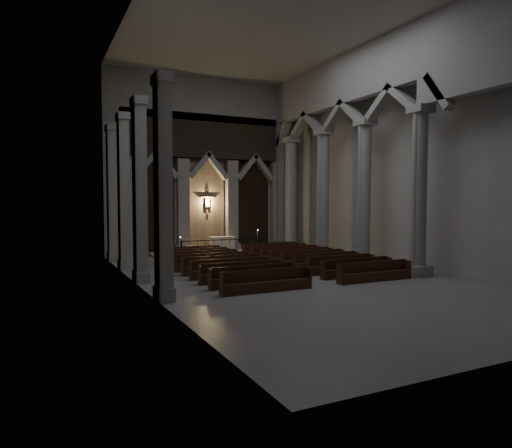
# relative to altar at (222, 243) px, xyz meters

# --- Properties ---
(room) EXTENTS (24.00, 24.10, 12.00)m
(room) POSITION_rel_altar_xyz_m (-0.83, -11.02, 6.99)
(room) COLOR gray
(room) RESTS_ON ground
(sanctuary_wall) EXTENTS (14.00, 0.77, 12.00)m
(sanctuary_wall) POSITION_rel_altar_xyz_m (-0.83, 0.51, 6.01)
(sanctuary_wall) COLOR gray
(sanctuary_wall) RESTS_ON ground
(right_arcade) EXTENTS (1.00, 24.00, 12.00)m
(right_arcade) POSITION_rel_altar_xyz_m (4.67, -9.69, 7.22)
(right_arcade) COLOR gray
(right_arcade) RESTS_ON ground
(left_pilasters) EXTENTS (0.60, 13.00, 8.03)m
(left_pilasters) POSITION_rel_altar_xyz_m (-7.58, -7.52, 3.30)
(left_pilasters) COLOR gray
(left_pilasters) RESTS_ON ground
(sanctuary_step) EXTENTS (8.50, 2.60, 0.15)m
(sanctuary_step) POSITION_rel_altar_xyz_m (-0.83, -0.42, -0.54)
(sanctuary_step) COLOR gray
(sanctuary_step) RESTS_ON ground
(altar) EXTENTS (1.79, 0.72, 0.91)m
(altar) POSITION_rel_altar_xyz_m (0.00, 0.00, 0.00)
(altar) COLOR beige
(altar) RESTS_ON sanctuary_step
(altar_rail) EXTENTS (5.53, 0.09, 1.09)m
(altar_rail) POSITION_rel_altar_xyz_m (-0.83, -2.11, 0.11)
(altar_rail) COLOR black
(altar_rail) RESTS_ON ground
(candle_stand_left) EXTENTS (0.21, 0.21, 1.25)m
(candle_stand_left) POSITION_rel_altar_xyz_m (-3.40, -1.43, -0.27)
(candle_stand_left) COLOR #B18136
(candle_stand_left) RESTS_ON ground
(candle_stand_right) EXTENTS (0.27, 0.27, 1.59)m
(candle_stand_right) POSITION_rel_altar_xyz_m (1.86, -1.84, -0.18)
(candle_stand_right) COLOR #B18136
(candle_stand_right) RESTS_ON ground
(pews) EXTENTS (9.30, 10.41, 0.87)m
(pews) POSITION_rel_altar_xyz_m (-0.83, -8.73, -0.33)
(pews) COLOR black
(pews) RESTS_ON ground
(worshipper) EXTENTS (0.57, 0.48, 1.34)m
(worshipper) POSITION_rel_altar_xyz_m (0.93, -3.44, 0.06)
(worshipper) COLOR black
(worshipper) RESTS_ON ground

